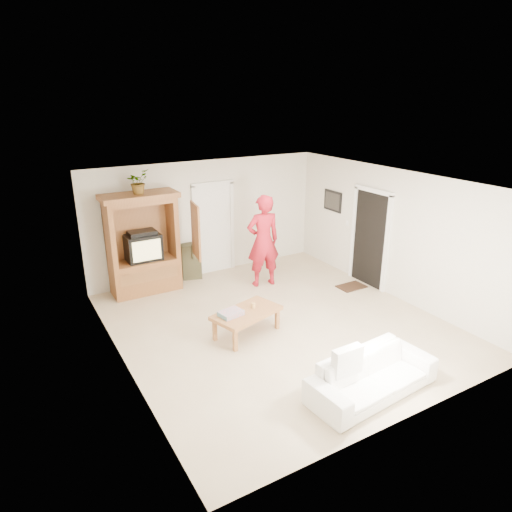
{
  "coord_description": "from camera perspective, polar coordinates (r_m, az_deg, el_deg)",
  "views": [
    {
      "loc": [
        -4.07,
        -6.21,
        3.99
      ],
      "look_at": [
        -0.1,
        0.6,
        1.15
      ],
      "focal_mm": 32.0,
      "sensor_mm": 36.0,
      "label": 1
    }
  ],
  "objects": [
    {
      "name": "floor",
      "position": [
        8.43,
        2.68,
        -8.46
      ],
      "size": [
        6.0,
        6.0,
        0.0
      ],
      "primitive_type": "plane",
      "color": "tan",
      "rests_on": "ground"
    },
    {
      "name": "ceiling",
      "position": [
        7.56,
        3.0,
        9.19
      ],
      "size": [
        6.0,
        6.0,
        0.0
      ],
      "primitive_type": "plane",
      "rotation": [
        3.14,
        0.0,
        0.0
      ],
      "color": "white",
      "rests_on": "floor"
    },
    {
      "name": "wall_back",
      "position": [
        10.42,
        -6.19,
        4.73
      ],
      "size": [
        5.5,
        0.0,
        5.5
      ],
      "primitive_type": "plane",
      "rotation": [
        1.57,
        0.0,
        0.0
      ],
      "color": "silver",
      "rests_on": "floor"
    },
    {
      "name": "wall_front",
      "position": [
        5.84,
        19.21,
        -8.81
      ],
      "size": [
        5.5,
        0.0,
        5.5
      ],
      "primitive_type": "plane",
      "rotation": [
        -1.57,
        0.0,
        0.0
      ],
      "color": "silver",
      "rests_on": "floor"
    },
    {
      "name": "wall_left",
      "position": [
        6.9,
        -16.79,
        -4.03
      ],
      "size": [
        0.0,
        6.0,
        6.0
      ],
      "primitive_type": "plane",
      "rotation": [
        1.57,
        0.0,
        1.57
      ],
      "color": "silver",
      "rests_on": "floor"
    },
    {
      "name": "wall_right",
      "position": [
        9.61,
        16.75,
        2.69
      ],
      "size": [
        0.0,
        6.0,
        6.0
      ],
      "primitive_type": "plane",
      "rotation": [
        1.57,
        0.0,
        -1.57
      ],
      "color": "silver",
      "rests_on": "floor"
    },
    {
      "name": "armoire",
      "position": [
        9.72,
        -13.76,
        0.74
      ],
      "size": [
        1.82,
        1.14,
        2.1
      ],
      "color": "brown",
      "rests_on": "floor"
    },
    {
      "name": "door_back",
      "position": [
        10.53,
        -5.32,
        3.34
      ],
      "size": [
        0.85,
        0.05,
        2.04
      ],
      "primitive_type": "cube",
      "color": "white",
      "rests_on": "floor"
    },
    {
      "name": "doorway_right",
      "position": [
        10.07,
        14.05,
        2.04
      ],
      "size": [
        0.05,
        0.9,
        2.04
      ],
      "primitive_type": "cube",
      "color": "black",
      "rests_on": "floor"
    },
    {
      "name": "framed_picture",
      "position": [
        10.85,
        9.58,
        6.81
      ],
      "size": [
        0.03,
        0.6,
        0.48
      ],
      "primitive_type": "cube",
      "color": "black",
      "rests_on": "wall_right"
    },
    {
      "name": "doormat",
      "position": [
        10.14,
        11.84,
        -3.75
      ],
      "size": [
        0.6,
        0.4,
        0.02
      ],
      "primitive_type": "cube",
      "color": "#382316",
      "rests_on": "floor"
    },
    {
      "name": "plant",
      "position": [
        9.33,
        -14.56,
        8.98
      ],
      "size": [
        0.56,
        0.56,
        0.47
      ],
      "primitive_type": "imported",
      "rotation": [
        0.0,
        0.0,
        0.72
      ],
      "color": "#4C7238",
      "rests_on": "armoire"
    },
    {
      "name": "man",
      "position": [
        9.72,
        0.9,
        1.9
      ],
      "size": [
        0.79,
        0.58,
        2.0
      ],
      "primitive_type": "imported",
      "rotation": [
        0.0,
        0.0,
        3.0
      ],
      "color": "#A91625",
      "rests_on": "floor"
    },
    {
      "name": "sofa",
      "position": [
        6.74,
        14.36,
        -14.25
      ],
      "size": [
        1.99,
        0.91,
        0.57
      ],
      "primitive_type": "imported",
      "rotation": [
        0.0,
        0.0,
        0.08
      ],
      "color": "white",
      "rests_on": "floor"
    },
    {
      "name": "coffee_table",
      "position": [
        7.91,
        -1.18,
        -7.29
      ],
      "size": [
        1.32,
        0.96,
        0.44
      ],
      "rotation": [
        0.0,
        0.0,
        0.28
      ],
      "color": "#A36138",
      "rests_on": "floor"
    },
    {
      "name": "towel",
      "position": [
        7.74,
        -3.16,
        -7.15
      ],
      "size": [
        0.42,
        0.34,
        0.08
      ],
      "primitive_type": "cube",
      "rotation": [
        0.0,
        0.0,
        0.18
      ],
      "color": "#FD5461",
      "rests_on": "coffee_table"
    },
    {
      "name": "candle",
      "position": [
        7.98,
        -0.35,
        -6.19
      ],
      "size": [
        0.08,
        0.08,
        0.1
      ],
      "primitive_type": "cylinder",
      "color": "tan",
      "rests_on": "coffee_table"
    },
    {
      "name": "backpack_black",
      "position": [
        10.2,
        -10.53,
        -2.38
      ],
      "size": [
        0.36,
        0.27,
        0.39
      ],
      "primitive_type": null,
      "rotation": [
        0.0,
        0.0,
        0.3
      ],
      "color": "black",
      "rests_on": "floor"
    },
    {
      "name": "backpack_olive",
      "position": [
        10.39,
        -8.09,
        -0.61
      ],
      "size": [
        0.49,
        0.41,
        0.8
      ],
      "primitive_type": null,
      "rotation": [
        0.0,
        0.0,
        -0.27
      ],
      "color": "#47442B",
      "rests_on": "floor"
    }
  ]
}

